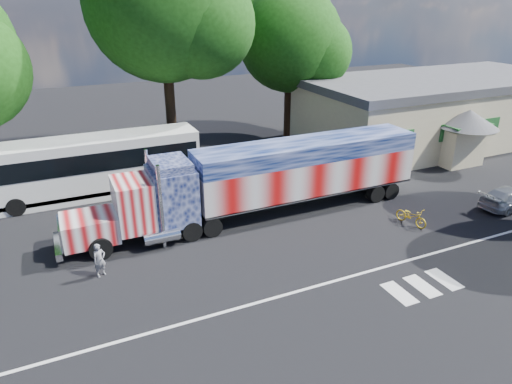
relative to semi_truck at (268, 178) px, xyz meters
name	(u,v)px	position (x,y,z in m)	size (l,w,h in m)	color
ground	(282,252)	(-1.11, -3.96, -2.15)	(100.00, 100.00, 0.00)	black
lane_markings	(361,286)	(0.60, -7.73, -2.14)	(30.00, 2.67, 0.01)	silver
semi_truck	(268,178)	(0.00, 0.00, 0.00)	(19.57, 3.09, 4.17)	black
coach_bus	(96,165)	(-7.98, 6.79, -0.33)	(12.05, 2.80, 3.50)	white
hall_building	(439,109)	(18.82, 6.90, 0.47)	(22.40, 12.80, 5.20)	beige
parked_car	(510,197)	(12.92, -4.80, -1.56)	(1.66, 4.07, 1.18)	#B4B7B9
woman	(100,260)	(-9.06, -2.46, -1.39)	(0.55, 0.36, 1.51)	slate
bicycle	(411,216)	(6.32, -4.20, -1.67)	(0.63, 1.82, 0.95)	gold
tree_n_mid	(166,4)	(-2.06, 11.03, 8.45)	(10.58, 10.08, 15.70)	black
tree_ne_a	(292,40)	(8.48, 13.22, 5.67)	(8.66, 8.25, 12.00)	black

